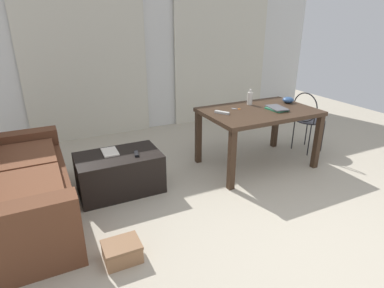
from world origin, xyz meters
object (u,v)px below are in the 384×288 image
coffee_table (120,173)px  shoebox (122,251)px  bottle_near (250,98)px  book_stack (277,108)px  bowl (288,100)px  scissors (237,109)px  couch (12,191)px  tv_remote_on_table (222,112)px  magazine (110,152)px  wire_chair (307,115)px  craft_table (259,117)px  tv_remote_primary (136,154)px

coffee_table → shoebox: bearing=-103.7°
bottle_near → book_stack: 0.39m
bowl → scissors: size_ratio=1.44×
couch → tv_remote_on_table: couch is taller
scissors → bowl: bearing=-2.7°
book_stack → bowl: bearing=29.8°
coffee_table → book_stack: (1.97, -0.21, 0.55)m
bottle_near → coffee_table: bearing=-175.5°
couch → magazine: 1.00m
wire_chair → scissors: (-1.14, 0.08, 0.22)m
bottle_near → shoebox: bottle_near is taller
coffee_table → scissors: bearing=1.3°
shoebox → coffee_table: bearing=76.3°
wire_chair → scissors: size_ratio=8.44×
couch → book_stack: size_ratio=6.04×
craft_table → tv_remote_primary: bearing=179.1°
craft_table → shoebox: 2.34m
book_stack → magazine: book_stack is taller
magazine → tv_remote_primary: bearing=-35.0°
wire_chair → bowl: (-0.35, 0.04, 0.25)m
shoebox → scissors: bearing=32.1°
couch → craft_table: size_ratio=1.35×
coffee_table → book_stack: bearing=-6.1°
wire_chair → tv_remote_on_table: bearing=-179.7°
craft_table → magazine: size_ratio=5.48×
bowl → tv_remote_on_table: bearing=-177.2°
coffee_table → tv_remote_on_table: bearing=-2.4°
coffee_table → wire_chair: 2.70m
wire_chair → book_stack: wire_chair is taller
book_stack → craft_table: bearing=153.4°
bowl → book_stack: 0.42m
tv_remote_primary → magazine: size_ratio=0.56×
couch → bottle_near: (2.84, 0.27, 0.52)m
tv_remote_on_table → magazine: size_ratio=0.72×
couch → tv_remote_on_table: (2.30, 0.07, 0.45)m
coffee_table → scissors: (1.54, 0.03, 0.54)m
scissors → tv_remote_primary: 1.40m
book_stack → tv_remote_on_table: bearing=167.4°
wire_chair → bottle_near: size_ratio=4.28×
tv_remote_primary → wire_chair: bearing=13.3°
coffee_table → scissors: size_ratio=8.69×
wire_chair → magazine: (-2.75, 0.14, -0.09)m
tv_remote_on_table → wire_chair: bearing=-32.3°
bottle_near → bowl: size_ratio=1.37×
couch → bowl: 3.40m
craft_table → scissors: (-0.23, 0.15, 0.10)m
wire_chair → tv_remote_primary: 2.50m
couch → craft_table: 2.83m
craft_table → bottle_near: size_ratio=6.79×
couch → wire_chair: wire_chair is taller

